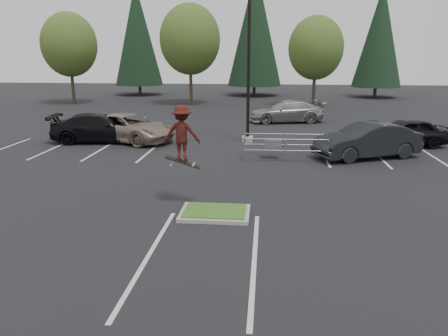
# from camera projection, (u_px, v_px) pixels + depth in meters

# --- Properties ---
(ground) EXTENTS (120.00, 120.00, 0.00)m
(ground) POSITION_uv_depth(u_px,v_px,m) (215.00, 215.00, 13.94)
(ground) COLOR black
(ground) RESTS_ON ground
(grass_median) EXTENTS (2.20, 1.60, 0.16)m
(grass_median) POSITION_uv_depth(u_px,v_px,m) (215.00, 213.00, 13.92)
(grass_median) COLOR gray
(grass_median) RESTS_ON ground
(stall_lines) EXTENTS (22.62, 17.60, 0.01)m
(stall_lines) POSITION_uv_depth(u_px,v_px,m) (201.00, 166.00, 19.87)
(stall_lines) COLOR beige
(stall_lines) RESTS_ON ground
(light_pole) EXTENTS (0.70, 0.60, 10.12)m
(light_pole) POSITION_uv_depth(u_px,v_px,m) (249.00, 61.00, 24.27)
(light_pole) COLOR gray
(light_pole) RESTS_ON ground
(decid_a) EXTENTS (5.44, 5.44, 8.91)m
(decid_a) POSITION_uv_depth(u_px,v_px,m) (69.00, 47.00, 43.10)
(decid_a) COLOR #38281C
(decid_a) RESTS_ON ground
(decid_b) EXTENTS (5.89, 5.89, 9.64)m
(decid_b) POSITION_uv_depth(u_px,v_px,m) (190.00, 42.00, 42.33)
(decid_b) COLOR #38281C
(decid_b) RESTS_ON ground
(decid_c) EXTENTS (5.12, 5.12, 8.38)m
(decid_c) POSITION_uv_depth(u_px,v_px,m) (316.00, 50.00, 40.74)
(decid_c) COLOR #38281C
(decid_c) RESTS_ON ground
(conif_a) EXTENTS (5.72, 5.72, 13.00)m
(conif_a) POSITION_uv_depth(u_px,v_px,m) (137.00, 35.00, 51.92)
(conif_a) COLOR #38281C
(conif_a) RESTS_ON ground
(conif_b) EXTENTS (6.38, 6.38, 14.50)m
(conif_b) POSITION_uv_depth(u_px,v_px,m) (255.00, 28.00, 50.90)
(conif_b) COLOR #38281C
(conif_b) RESTS_ON ground
(conif_c) EXTENTS (5.50, 5.50, 12.50)m
(conif_c) POSITION_uv_depth(u_px,v_px,m) (380.00, 36.00, 48.88)
(conif_c) COLOR #38281C
(conif_c) RESTS_ON ground
(cart_corral) EXTENTS (4.03, 1.55, 1.13)m
(cart_corral) POSITION_uv_depth(u_px,v_px,m) (276.00, 144.00, 21.25)
(cart_corral) COLOR #92959A
(cart_corral) RESTS_ON ground
(skateboarder) EXTENTS (1.21, 0.72, 2.12)m
(skateboarder) POSITION_uv_depth(u_px,v_px,m) (182.00, 134.00, 14.40)
(skateboarder) COLOR black
(skateboarder) RESTS_ON ground
(car_l_tan) EXTENTS (6.31, 4.63, 1.59)m
(car_l_tan) POSITION_uv_depth(u_px,v_px,m) (127.00, 128.00, 25.41)
(car_l_tan) COLOR gray
(car_l_tan) RESTS_ON ground
(car_l_black) EXTENTS (5.84, 2.94, 1.63)m
(car_l_black) POSITION_uv_depth(u_px,v_px,m) (100.00, 128.00, 25.20)
(car_l_black) COLOR black
(car_l_black) RESTS_ON ground
(car_r_charc) EXTENTS (5.52, 3.74, 1.72)m
(car_r_charc) POSITION_uv_depth(u_px,v_px,m) (367.00, 141.00, 21.32)
(car_r_charc) COLOR black
(car_r_charc) RESTS_ON ground
(car_r_black) EXTENTS (4.81, 2.53, 1.56)m
(car_r_black) POSITION_uv_depth(u_px,v_px,m) (405.00, 132.00, 23.95)
(car_r_black) COLOR black
(car_r_black) RESTS_ON ground
(car_far_silver) EXTENTS (5.86, 3.36, 1.60)m
(car_far_silver) POSITION_uv_depth(u_px,v_px,m) (287.00, 111.00, 32.34)
(car_far_silver) COLOR gray
(car_far_silver) RESTS_ON ground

